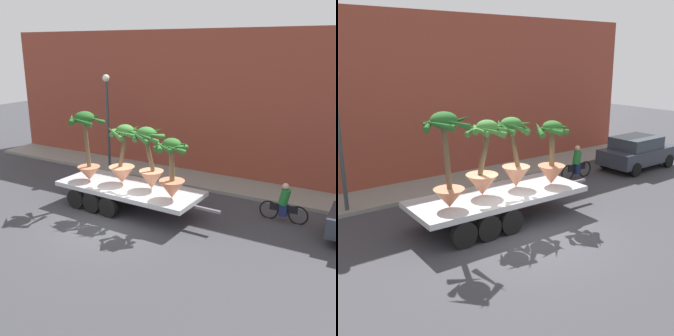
% 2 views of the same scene
% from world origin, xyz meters
% --- Properties ---
extents(ground_plane, '(60.00, 60.00, 0.00)m').
position_xyz_m(ground_plane, '(0.00, 0.00, 0.00)').
color(ground_plane, '#38383D').
extents(sidewalk, '(24.00, 2.20, 0.15)m').
position_xyz_m(sidewalk, '(0.00, 6.10, 0.07)').
color(sidewalk, gray).
rests_on(sidewalk, ground).
extents(building_facade, '(24.00, 1.20, 7.10)m').
position_xyz_m(building_facade, '(0.00, 7.80, 3.55)').
color(building_facade, brown).
rests_on(building_facade, ground).
extents(flatbed_trailer, '(6.96, 2.42, 0.98)m').
position_xyz_m(flatbed_trailer, '(-0.44, 1.63, 0.76)').
color(flatbed_trailer, '#B7BABF').
rests_on(flatbed_trailer, ground).
extents(potted_palm_rear, '(1.53, 1.44, 2.86)m').
position_xyz_m(potted_palm_rear, '(-2.11, 1.47, 2.42)').
color(potted_palm_rear, '#C17251').
rests_on(potted_palm_rear, flatbed_trailer).
extents(potted_palm_middle, '(1.45, 1.43, 2.42)m').
position_xyz_m(potted_palm_middle, '(-0.59, 1.84, 2.01)').
color(potted_palm_middle, tan).
rests_on(potted_palm_middle, flatbed_trailer).
extents(potted_palm_front, '(1.38, 1.36, 2.24)m').
position_xyz_m(potted_palm_front, '(1.90, 1.37, 2.01)').
color(potted_palm_front, '#C17251').
rests_on(potted_palm_front, flatbed_trailer).
extents(potted_palm_extra, '(1.34, 1.36, 2.42)m').
position_xyz_m(potted_palm_extra, '(0.65, 1.87, 2.09)').
color(potted_palm_extra, tan).
rests_on(potted_palm_extra, flatbed_trailer).
extents(cyclist, '(1.84, 0.34, 1.54)m').
position_xyz_m(cyclist, '(5.48, 3.56, 0.67)').
color(cyclist, black).
rests_on(cyclist, ground).
extents(street_lamp, '(0.36, 0.36, 4.83)m').
position_xyz_m(street_lamp, '(-4.04, 5.30, 3.23)').
color(street_lamp, '#383D42').
rests_on(street_lamp, sidewalk).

